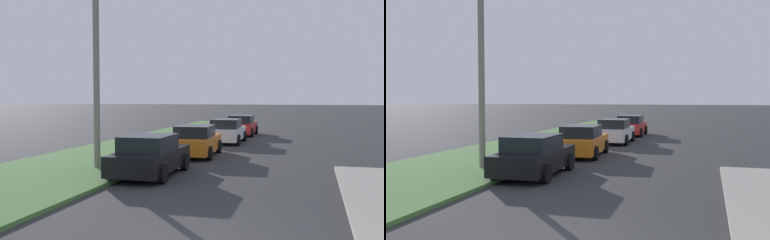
% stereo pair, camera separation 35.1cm
% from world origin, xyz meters
% --- Properties ---
extents(grass_median, '(60.00, 6.00, 0.12)m').
position_xyz_m(grass_median, '(10.00, 7.17, 0.06)').
color(grass_median, '#477238').
rests_on(grass_median, ground).
extents(parked_car_black, '(4.33, 2.07, 1.47)m').
position_xyz_m(parked_car_black, '(6.94, 3.55, 0.72)').
color(parked_car_black, black).
rests_on(parked_car_black, ground).
extents(parked_car_orange, '(4.39, 2.19, 1.47)m').
position_xyz_m(parked_car_orange, '(12.41, 3.32, 0.72)').
color(parked_car_orange, orange).
rests_on(parked_car_orange, ground).
extents(parked_car_white, '(4.33, 2.08, 1.47)m').
position_xyz_m(parked_car_white, '(18.67, 3.03, 0.72)').
color(parked_car_white, silver).
rests_on(parked_car_white, ground).
extents(parked_car_red, '(4.32, 2.05, 1.47)m').
position_xyz_m(parked_car_red, '(24.14, 2.97, 0.72)').
color(parked_car_red, red).
rests_on(parked_car_red, ground).
extents(streetlight, '(0.62, 2.87, 7.50)m').
position_xyz_m(streetlight, '(7.48, 5.60, 4.39)').
color(streetlight, gray).
rests_on(streetlight, ground).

